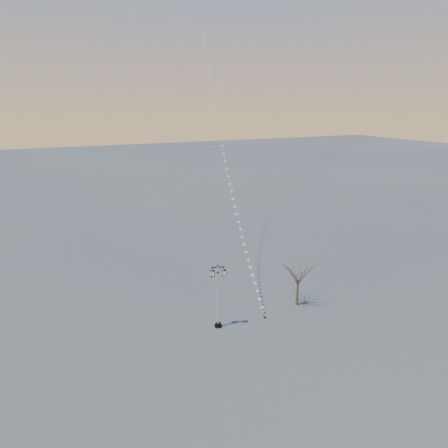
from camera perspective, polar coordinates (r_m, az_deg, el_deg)
ground at (r=31.53m, az=4.48°, el=-15.34°), size 300.00×300.00×0.00m
street_lamp at (r=30.81m, az=-0.87°, el=-9.89°), size 1.29×0.74×5.25m
bare_tree at (r=34.56m, az=10.66°, el=-6.92°), size 2.60×2.60×4.32m
kite_train at (r=41.88m, az=0.39°, el=11.39°), size 6.04×26.57×25.75m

